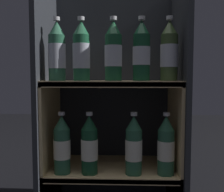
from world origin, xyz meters
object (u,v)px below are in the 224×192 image
(bottle_upper_front_1, at_px, (81,53))
(bottle_lower_front_3, at_px, (166,147))
(bottle_upper_front_3, at_px, (141,52))
(bottle_upper_front_4, at_px, (169,53))
(bottle_lower_front_2, at_px, (134,146))
(bottle_upper_front_2, at_px, (113,53))
(bottle_lower_front_1, at_px, (89,146))
(bottle_lower_front_0, at_px, (62,146))
(bottle_upper_front_0, at_px, (57,53))

(bottle_upper_front_1, xyz_separation_m, bottle_lower_front_3, (0.34, 0.00, -0.37))
(bottle_lower_front_3, bearing_deg, bottle_upper_front_3, 180.00)
(bottle_upper_front_4, relative_size, bottle_lower_front_3, 1.00)
(bottle_upper_front_4, distance_m, bottle_lower_front_2, 0.40)
(bottle_upper_front_2, distance_m, bottle_upper_front_4, 0.22)
(bottle_upper_front_1, xyz_separation_m, bottle_lower_front_2, (0.21, 0.00, -0.37))
(bottle_upper_front_3, relative_size, bottle_lower_front_1, 1.00)
(bottle_upper_front_3, xyz_separation_m, bottle_lower_front_0, (-0.32, 0.00, -0.37))
(bottle_upper_front_2, xyz_separation_m, bottle_lower_front_3, (0.21, 0.00, -0.37))
(bottle_upper_front_3, height_order, bottle_lower_front_1, bottle_upper_front_3)
(bottle_upper_front_1, relative_size, bottle_upper_front_3, 1.00)
(bottle_upper_front_2, distance_m, bottle_lower_front_1, 0.39)
(bottle_upper_front_4, bearing_deg, bottle_lower_front_0, 180.00)
(bottle_lower_front_2, bearing_deg, bottle_lower_front_3, 0.00)
(bottle_upper_front_0, xyz_separation_m, bottle_lower_front_0, (0.01, 0.00, -0.37))
(bottle_upper_front_2, bearing_deg, bottle_lower_front_3, 0.00)
(bottle_upper_front_1, height_order, bottle_upper_front_2, same)
(bottle_upper_front_4, relative_size, bottle_lower_front_1, 1.00)
(bottle_upper_front_4, xyz_separation_m, bottle_lower_front_1, (-0.31, 0.00, -0.37))
(bottle_upper_front_3, bearing_deg, bottle_upper_front_4, 0.00)
(bottle_upper_front_2, relative_size, bottle_upper_front_4, 1.00)
(bottle_lower_front_1, xyz_separation_m, bottle_lower_front_3, (0.31, 0.00, 0.00))
(bottle_upper_front_0, height_order, bottle_upper_front_4, same)
(bottle_upper_front_0, xyz_separation_m, bottle_upper_front_1, (0.10, 0.00, -0.00))
(bottle_lower_front_0, bearing_deg, bottle_lower_front_3, 0.00)
(bottle_lower_front_0, distance_m, bottle_lower_front_1, 0.11)
(bottle_upper_front_3, distance_m, bottle_lower_front_3, 0.39)
(bottle_upper_front_1, bearing_deg, bottle_upper_front_3, 0.00)
(bottle_upper_front_3, bearing_deg, bottle_upper_front_2, -180.00)
(bottle_lower_front_2, relative_size, bottle_lower_front_3, 1.00)
(bottle_lower_front_0, bearing_deg, bottle_upper_front_2, -0.00)
(bottle_upper_front_3, bearing_deg, bottle_upper_front_0, 180.00)
(bottle_lower_front_1, bearing_deg, bottle_upper_front_1, 180.00)
(bottle_upper_front_3, xyz_separation_m, bottle_lower_front_2, (-0.03, 0.00, -0.38))
(bottle_upper_front_0, distance_m, bottle_upper_front_3, 0.33)
(bottle_upper_front_1, relative_size, bottle_lower_front_1, 1.00)
(bottle_lower_front_1, bearing_deg, bottle_upper_front_4, 0.00)
(bottle_upper_front_3, xyz_separation_m, bottle_upper_front_4, (0.11, 0.00, -0.00))
(bottle_upper_front_4, relative_size, bottle_lower_front_0, 1.00)
(bottle_lower_front_0, relative_size, bottle_lower_front_2, 1.00)
(bottle_upper_front_2, height_order, bottle_lower_front_0, bottle_upper_front_2)
(bottle_upper_front_1, relative_size, bottle_lower_front_3, 1.00)
(bottle_upper_front_2, distance_m, bottle_lower_front_0, 0.43)
(bottle_upper_front_2, bearing_deg, bottle_upper_front_3, 0.00)
(bottle_lower_front_1, bearing_deg, bottle_lower_front_0, 180.00)
(bottle_upper_front_3, distance_m, bottle_lower_front_1, 0.43)
(bottle_lower_front_0, bearing_deg, bottle_upper_front_3, 0.00)
(bottle_upper_front_2, height_order, bottle_lower_front_2, bottle_upper_front_2)
(bottle_upper_front_4, bearing_deg, bottle_upper_front_0, 180.00)
(bottle_upper_front_2, bearing_deg, bottle_lower_front_2, 0.00)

